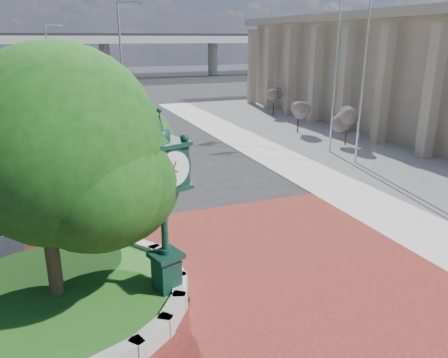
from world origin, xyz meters
TOP-DOWN VIEW (x-y plane):
  - ground at (0.00, 0.00)m, footprint 200.00×200.00m
  - plaza at (0.00, -1.00)m, footprint 12.00×12.00m
  - sidewalk at (16.00, 10.00)m, footprint 20.00×50.00m
  - planter_wall at (-2.71, -0.00)m, footprint 2.96×6.77m
  - grass_bed at (-5.00, 0.00)m, footprint 6.10×6.10m
  - overpass at (-0.22, 70.00)m, footprint 90.00×12.00m
  - tree_planter at (-5.00, 0.00)m, footprint 5.20×5.20m
  - tree_street at (-4.00, 18.00)m, footprint 4.40×4.40m
  - post_clock at (-2.26, -0.86)m, footprint 1.30×1.30m
  - parked_car at (3.95, 39.92)m, footprint 3.16×5.31m
  - flagpole_a at (11.08, 8.55)m, footprint 1.58×0.18m
  - flagpole_b at (11.20, 11.22)m, footprint 1.52×0.75m
  - street_lamp_near at (1.49, 27.33)m, footprint 2.12×0.75m
  - street_lamp_far at (-4.12, 39.95)m, footprint 1.81×0.48m
  - shrub_near at (13.20, 12.37)m, footprint 1.20×1.20m
  - shrub_mid at (12.34, 17.01)m, footprint 1.20×1.20m
  - shrub_far at (14.16, 24.39)m, footprint 1.20×1.20m

SIDE VIEW (x-z plane):
  - ground at x=0.00m, z-range 0.00..0.00m
  - plaza at x=0.00m, z-range 0.00..0.04m
  - sidewalk at x=16.00m, z-range 0.00..0.04m
  - grass_bed at x=-5.00m, z-range 0.00..0.40m
  - planter_wall at x=-2.71m, z-range 0.00..0.54m
  - parked_car at x=3.95m, z-range 0.00..1.69m
  - shrub_near at x=13.20m, z-range 0.49..2.69m
  - shrub_mid at x=12.34m, z-range 0.49..2.69m
  - shrub_far at x=14.16m, z-range 0.49..2.69m
  - post_clock at x=-2.26m, z-range 0.25..5.39m
  - tree_street at x=-4.00m, z-range 0.52..5.96m
  - tree_planter at x=-5.00m, z-range 0.56..6.89m
  - street_lamp_far at x=-4.12m, z-range 0.70..8.81m
  - flagpole_a at x=11.08m, z-range 0.13..10.26m
  - flagpole_b at x=11.20m, z-range 0.13..10.42m
  - street_lamp_near at x=1.49m, z-range 0.83..10.44m
  - overpass at x=-0.22m, z-range 2.79..10.29m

